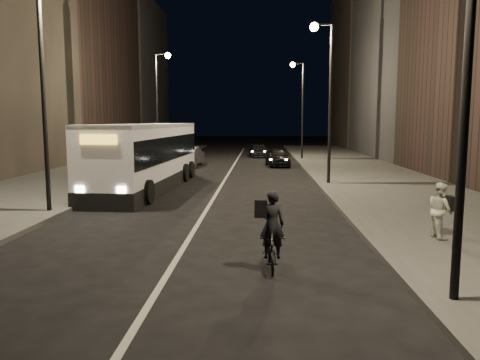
# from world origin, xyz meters

# --- Properties ---
(ground) EXTENTS (180.00, 180.00, 0.00)m
(ground) POSITION_xyz_m (0.00, 0.00, 0.00)
(ground) COLOR black
(ground) RESTS_ON ground
(sidewalk_right) EXTENTS (7.00, 70.00, 0.16)m
(sidewalk_right) POSITION_xyz_m (8.50, 14.00, 0.08)
(sidewalk_right) COLOR #393A37
(sidewalk_right) RESTS_ON ground
(sidewalk_left) EXTENTS (7.00, 70.00, 0.16)m
(sidewalk_left) POSITION_xyz_m (-8.50, 14.00, 0.08)
(sidewalk_left) COLOR #393A37
(sidewalk_left) RESTS_ON ground
(building_row_right) EXTENTS (8.00, 61.00, 21.00)m
(building_row_right) POSITION_xyz_m (16.00, 27.50, 10.50)
(building_row_right) COLOR black
(building_row_right) RESTS_ON ground
(building_row_left) EXTENTS (8.00, 61.00, 22.00)m
(building_row_left) POSITION_xyz_m (-16.00, 28.50, 11.00)
(building_row_left) COLOR black
(building_row_left) RESTS_ON ground
(streetlight_right_near) EXTENTS (1.20, 0.44, 8.12)m
(streetlight_right_near) POSITION_xyz_m (5.33, -4.00, 5.36)
(streetlight_right_near) COLOR black
(streetlight_right_near) RESTS_ON sidewalk_right
(streetlight_right_mid) EXTENTS (1.20, 0.44, 8.12)m
(streetlight_right_mid) POSITION_xyz_m (5.33, 12.00, 5.36)
(streetlight_right_mid) COLOR black
(streetlight_right_mid) RESTS_ON sidewalk_right
(streetlight_right_far) EXTENTS (1.20, 0.44, 8.12)m
(streetlight_right_far) POSITION_xyz_m (5.33, 28.00, 5.36)
(streetlight_right_far) COLOR black
(streetlight_right_far) RESTS_ON sidewalk_right
(streetlight_left_near) EXTENTS (1.20, 0.44, 8.12)m
(streetlight_left_near) POSITION_xyz_m (-5.33, 4.00, 5.36)
(streetlight_left_near) COLOR black
(streetlight_left_near) RESTS_ON sidewalk_left
(streetlight_left_far) EXTENTS (1.20, 0.44, 8.12)m
(streetlight_left_far) POSITION_xyz_m (-5.33, 22.00, 5.36)
(streetlight_left_far) COLOR black
(streetlight_left_far) RESTS_ON sidewalk_left
(city_bus) EXTENTS (3.28, 12.10, 3.23)m
(city_bus) POSITION_xyz_m (-3.60, 10.55, 1.76)
(city_bus) COLOR white
(city_bus) RESTS_ON ground
(cyclist_on_bicycle) EXTENTS (0.62, 1.63, 1.86)m
(cyclist_on_bicycle) POSITION_xyz_m (2.32, -1.96, 0.62)
(cyclist_on_bicycle) COLOR black
(cyclist_on_bicycle) RESTS_ON ground
(pedestrian_woman) EXTENTS (0.70, 0.84, 1.55)m
(pedestrian_woman) POSITION_xyz_m (7.02, 0.56, 0.93)
(pedestrian_woman) COLOR beige
(pedestrian_woman) RESTS_ON sidewalk_right
(car_near) EXTENTS (1.96, 4.01, 1.31)m
(car_near) POSITION_xyz_m (3.32, 22.61, 0.66)
(car_near) COLOR black
(car_near) RESTS_ON ground
(car_mid) EXTENTS (1.83, 4.51, 1.46)m
(car_mid) POSITION_xyz_m (-3.32, 22.57, 0.73)
(car_mid) COLOR #363639
(car_mid) RESTS_ON ground
(car_far) EXTENTS (2.06, 4.12, 1.15)m
(car_far) POSITION_xyz_m (1.86, 31.52, 0.57)
(car_far) COLOR black
(car_far) RESTS_ON ground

